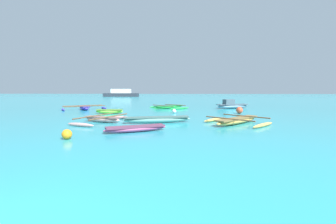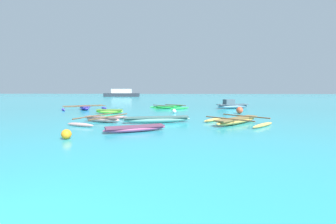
% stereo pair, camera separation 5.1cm
% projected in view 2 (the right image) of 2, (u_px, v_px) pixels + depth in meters
% --- Properties ---
extents(moored_boat_0, '(4.43, 4.40, 0.36)m').
position_uv_depth(moored_boat_0, '(169.00, 107.00, 24.34)').
color(moored_boat_0, green).
rests_on(moored_boat_0, ground_plane).
extents(moored_boat_1, '(2.95, 4.19, 0.40)m').
position_uv_depth(moored_boat_1, '(102.00, 119.00, 13.75)').
color(moored_boat_1, '#DA9792').
rests_on(moored_boat_1, ground_plane).
extents(moored_boat_2, '(2.33, 0.66, 0.36)m').
position_uv_depth(moored_boat_2, '(110.00, 111.00, 18.80)').
color(moored_boat_2, '#91E043').
rests_on(moored_boat_2, ground_plane).
extents(moored_boat_3, '(3.86, 2.35, 0.99)m').
position_uv_depth(moored_boat_3, '(232.00, 105.00, 23.96)').
color(moored_boat_3, '#688A9F').
rests_on(moored_boat_3, ground_plane).
extents(moored_boat_4, '(3.97, 3.91, 0.41)m').
position_uv_depth(moored_boat_4, '(237.00, 121.00, 13.09)').
color(moored_boat_4, tan).
rests_on(moored_boat_4, ground_plane).
extents(moored_boat_5, '(2.95, 1.89, 0.29)m').
position_uv_depth(moored_boat_5, '(135.00, 128.00, 10.56)').
color(moored_boat_5, '#A34875').
rests_on(moored_boat_5, ground_plane).
extents(moored_boat_6, '(4.11, 1.63, 0.38)m').
position_uv_depth(moored_boat_6, '(157.00, 119.00, 13.45)').
color(moored_boat_6, '#639C93').
rests_on(moored_boat_6, ground_plane).
extents(moored_boat_7, '(4.48, 3.97, 0.42)m').
position_uv_depth(moored_boat_7, '(85.00, 108.00, 22.61)').
color(moored_boat_7, '#5141E1').
rests_on(moored_boat_7, ground_plane).
extents(mooring_buoy_0, '(0.35, 0.35, 0.35)m').
position_uv_depth(mooring_buoy_0, '(174.00, 111.00, 19.09)').
color(mooring_buoy_0, white).
rests_on(mooring_buoy_0, ground_plane).
extents(mooring_buoy_1, '(0.40, 0.40, 0.40)m').
position_uv_depth(mooring_buoy_1, '(66.00, 134.00, 8.97)').
color(mooring_buoy_1, orange).
rests_on(mooring_buoy_1, ground_plane).
extents(mooring_buoy_2, '(0.56, 0.56, 0.56)m').
position_uv_depth(mooring_buoy_2, '(240.00, 110.00, 18.86)').
color(mooring_buoy_2, '#E54C2D').
rests_on(mooring_buoy_2, ground_plane).
extents(distant_ferry, '(10.69, 2.35, 2.35)m').
position_uv_depth(distant_ferry, '(122.00, 94.00, 68.58)').
color(distant_ferry, '#2D333D').
rests_on(distant_ferry, ground_plane).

